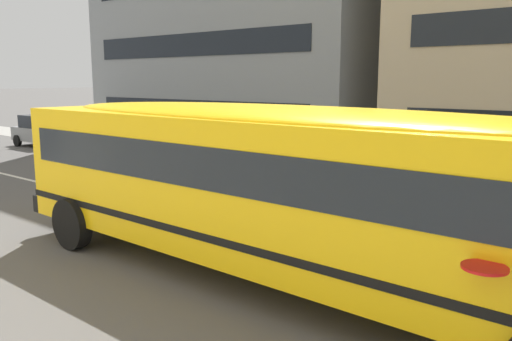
{
  "coord_description": "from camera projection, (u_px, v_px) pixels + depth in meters",
  "views": [
    {
      "loc": [
        7.58,
        -8.78,
        3.45
      ],
      "look_at": [
        1.09,
        -0.93,
        1.68
      ],
      "focal_mm": 36.82,
      "sensor_mm": 36.0,
      "label": 1
    }
  ],
  "objects": [
    {
      "name": "parked_car_teal_beside_sign",
      "position": [
        146.0,
        142.0,
        22.29
      ],
      "size": [
        3.98,
        2.04,
        1.64
      ],
      "rotation": [
        0.0,
        0.0,
        -0.05
      ],
      "color": "#195B66",
      "rests_on": "ground_plane"
    },
    {
      "name": "school_bus",
      "position": [
        295.0,
        181.0,
        8.59
      ],
      "size": [
        13.61,
        3.27,
        3.04
      ],
      "rotation": [
        0.0,
        0.0,
        -0.01
      ],
      "color": "yellow",
      "rests_on": "ground_plane"
    },
    {
      "name": "parked_car_grey_by_hydrant",
      "position": [
        45.0,
        131.0,
        27.21
      ],
      "size": [
        3.92,
        1.91,
        1.64
      ],
      "rotation": [
        0.0,
        0.0,
        0.01
      ],
      "color": "gray",
      "rests_on": "ground_plane"
    },
    {
      "name": "ground_plane",
      "position": [
        245.0,
        232.0,
        12.01
      ],
      "size": [
        400.0,
        400.0,
        0.0
      ],
      "primitive_type": "plane",
      "color": "#54514F"
    },
    {
      "name": "lane_centreline",
      "position": [
        245.0,
        232.0,
        12.01
      ],
      "size": [
        110.0,
        0.16,
        0.01
      ],
      "primitive_type": "cube",
      "color": "silver",
      "rests_on": "ground_plane"
    },
    {
      "name": "sidewalk_far",
      "position": [
        394.0,
        182.0,
        17.92
      ],
      "size": [
        120.0,
        3.0,
        0.01
      ],
      "primitive_type": "cube",
      "color": "gray",
      "rests_on": "ground_plane"
    }
  ]
}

